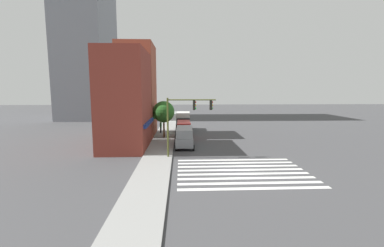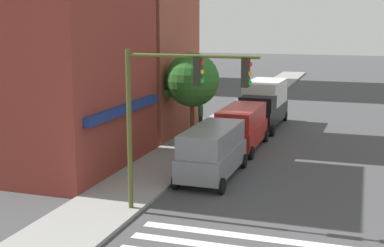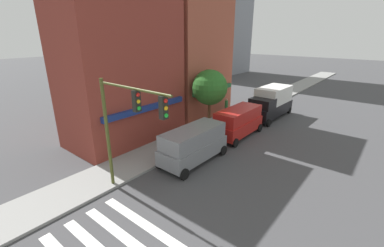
# 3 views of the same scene
# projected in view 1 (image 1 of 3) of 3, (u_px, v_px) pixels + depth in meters

# --- Properties ---
(ground_plane) EXTENTS (200.00, 200.00, 0.00)m
(ground_plane) POSITION_uv_depth(u_px,v_px,m) (242.00, 172.00, 21.47)
(ground_plane) COLOR #424244
(sidewalk_left) EXTENTS (120.00, 3.00, 0.15)m
(sidewalk_left) POSITION_uv_depth(u_px,v_px,m) (152.00, 172.00, 21.13)
(sidewalk_left) COLOR gray
(sidewalk_left) RESTS_ON ground_plane
(crosswalk_stripes) EXTENTS (7.83, 10.80, 0.01)m
(crosswalk_stripes) POSITION_uv_depth(u_px,v_px,m) (242.00, 172.00, 21.47)
(crosswalk_stripes) COLOR silver
(crosswalk_stripes) RESTS_ON ground_plane
(storefront_row) EXTENTS (16.37, 5.30, 13.42)m
(storefront_row) POSITION_uv_depth(u_px,v_px,m) (132.00, 95.00, 33.78)
(storefront_row) COLOR maroon
(storefront_row) RESTS_ON ground_plane
(traffic_signal) EXTENTS (0.32, 4.83, 6.04)m
(traffic_signal) POSITION_uv_depth(u_px,v_px,m) (186.00, 115.00, 25.32)
(traffic_signal) COLOR #474C1E
(traffic_signal) RESTS_ON ground_plane
(van_grey) EXTENTS (5.02, 2.22, 2.34)m
(van_grey) POSITION_uv_depth(u_px,v_px,m) (184.00, 136.00, 30.77)
(van_grey) COLOR slate
(van_grey) RESTS_ON ground_plane
(van_red) EXTENTS (5.01, 2.22, 2.34)m
(van_red) POSITION_uv_depth(u_px,v_px,m) (184.00, 129.00, 36.60)
(van_red) COLOR #B21E19
(van_red) RESTS_ON ground_plane
(box_truck_black) EXTENTS (6.26, 2.42, 3.04)m
(box_truck_black) POSITION_uv_depth(u_px,v_px,m) (183.00, 121.00, 43.05)
(box_truck_black) COLOR black
(box_truck_black) RESTS_ON ground_plane
(pedestrian_green_top) EXTENTS (0.32, 0.32, 1.77)m
(pedestrian_green_top) POSITION_uv_depth(u_px,v_px,m) (161.00, 127.00, 40.29)
(pedestrian_green_top) COLOR #23232D
(pedestrian_green_top) RESTS_ON sidewalk_left
(street_tree) EXTENTS (3.02, 3.02, 5.13)m
(street_tree) POSITION_uv_depth(u_px,v_px,m) (164.00, 112.00, 35.96)
(street_tree) COLOR brown
(street_tree) RESTS_ON sidewalk_left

